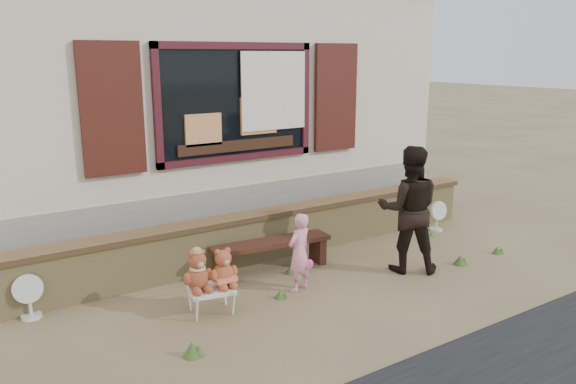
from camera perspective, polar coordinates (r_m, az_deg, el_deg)
ground at (r=7.09m, az=2.69°, el=-8.85°), size 80.00×80.00×0.00m
shopfront at (r=10.53m, az=-11.83°, el=9.55°), size 8.04×5.13×4.00m
brick_wall at (r=7.75m, az=-1.62°, el=-4.14°), size 7.10×0.36×0.67m
bench at (r=7.25m, az=-1.73°, el=-5.79°), size 1.62×0.49×0.41m
folding_chair at (r=6.19m, az=-7.83°, el=-9.84°), size 0.54×0.50×0.29m
teddy_bear_left at (r=6.06m, az=-9.20°, el=-7.78°), size 0.39×0.35×0.46m
teddy_bear_right at (r=6.13m, az=-6.63°, el=-7.56°), size 0.37×0.34×0.44m
child at (r=6.61m, az=1.16°, el=-6.15°), size 0.40×0.32×0.95m
adult at (r=7.29m, az=12.18°, el=-1.73°), size 1.01×0.97×1.63m
fan_left at (r=6.61m, az=-24.81°, el=-9.56°), size 0.32×0.21×0.50m
fan_right at (r=9.19m, az=14.89°, el=-2.35°), size 0.31×0.21×0.49m
grass_tufts at (r=7.00m, az=7.46°, el=-8.72°), size 4.88×1.42×0.15m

